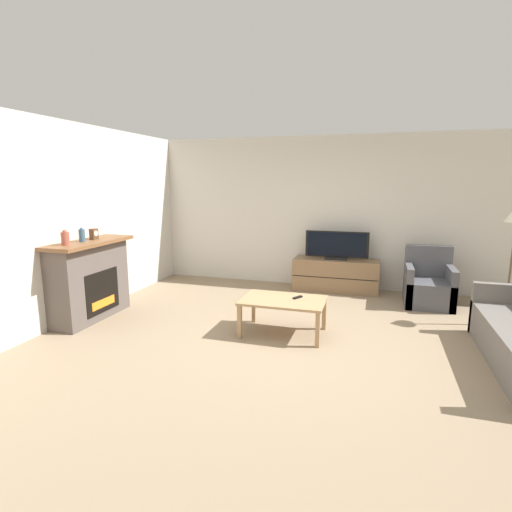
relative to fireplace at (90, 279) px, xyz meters
The scene contains 12 objects.
ground_plane 3.05m from the fireplace, ahead, with size 24.00×24.00×0.00m, color #89755B.
wall_back 4.15m from the fireplace, 42.80° to the left, with size 12.00×0.06×2.70m.
wall_left 0.82m from the fireplace, behind, with size 0.06×12.00×2.70m.
fireplace is the anchor object (origin of this frame).
mantel_vase_left 0.75m from the fireplace, 87.61° to the right, with size 0.10×0.10×0.20m.
mantel_vase_centre_left 0.64m from the fireplace, 80.52° to the right, with size 0.08×0.08×0.19m.
mantel_clock 0.63m from the fireplace, 82.54° to the left, with size 0.08×0.11×0.15m.
tv_stand 4.00m from the fireplace, 38.07° to the left, with size 1.47×0.49×0.56m.
tv 4.00m from the fireplace, 38.05° to the left, with size 1.08×0.18×0.49m.
armchair 5.06m from the fireplace, 24.09° to the left, with size 0.70×0.76×0.90m.
coffee_table 2.73m from the fireplace, ahead, with size 1.04×0.68×0.45m.
remote 2.90m from the fireplace, ahead, with size 0.11×0.15×0.02m.
Camera 1 is at (0.79, -4.47, 1.91)m, focal length 28.00 mm.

